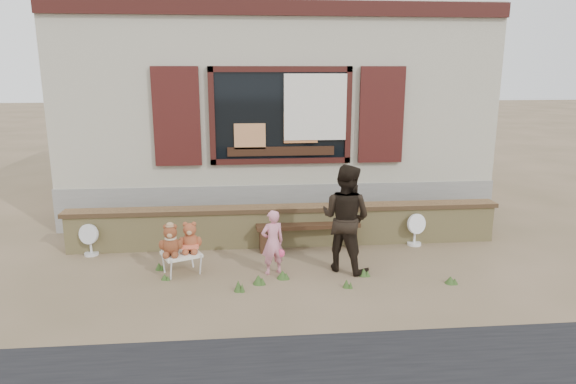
{
  "coord_description": "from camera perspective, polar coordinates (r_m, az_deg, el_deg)",
  "views": [
    {
      "loc": [
        -0.71,
        -7.07,
        2.85
      ],
      "look_at": [
        0.0,
        0.6,
        1.0
      ],
      "focal_mm": 32.0,
      "sensor_mm": 36.0,
      "label": 1
    }
  ],
  "objects": [
    {
      "name": "shopfront",
      "position": [
        11.61,
        -1.8,
        9.29
      ],
      "size": [
        8.04,
        5.13,
        4.0
      ],
      "color": "gray",
      "rests_on": "ground"
    },
    {
      "name": "fan_left",
      "position": [
        8.62,
        -21.12,
        -4.94
      ],
      "size": [
        0.33,
        0.22,
        0.51
      ],
      "rotation": [
        0.0,
        0.0,
        -0.31
      ],
      "color": "silver",
      "rests_on": "ground"
    },
    {
      "name": "teddy_bear_right",
      "position": [
        7.45,
        -10.83,
        -4.86
      ],
      "size": [
        0.42,
        0.39,
        0.45
      ],
      "primitive_type": null,
      "rotation": [
        0.0,
        0.0,
        0.41
      ],
      "color": "brown",
      "rests_on": "folding_chair"
    },
    {
      "name": "fan_right",
      "position": [
        8.75,
        13.93,
        -4.04
      ],
      "size": [
        0.35,
        0.23,
        0.54
      ],
      "rotation": [
        0.0,
        0.0,
        0.31
      ],
      "color": "white",
      "rests_on": "ground"
    },
    {
      "name": "adult",
      "position": [
        7.38,
        6.42,
        -2.89
      ],
      "size": [
        0.96,
        0.93,
        1.56
      ],
      "primitive_type": "imported",
      "rotation": [
        0.0,
        0.0,
        2.48
      ],
      "color": "black",
      "rests_on": "ground"
    },
    {
      "name": "grass_tufts",
      "position": [
        7.15,
        0.8,
        -9.46
      ],
      "size": [
        4.17,
        1.0,
        0.15
      ],
      "color": "#355321",
      "rests_on": "ground"
    },
    {
      "name": "teddy_bear_left",
      "position": [
        7.37,
        -12.9,
        -5.14
      ],
      "size": [
        0.42,
        0.4,
        0.45
      ],
      "primitive_type": null,
      "rotation": [
        0.0,
        0.0,
        0.41
      ],
      "color": "brown",
      "rests_on": "folding_chair"
    },
    {
      "name": "ground",
      "position": [
        7.66,
        0.42,
        -8.35
      ],
      "size": [
        80.0,
        80.0,
        0.0
      ],
      "primitive_type": "plane",
      "color": "brown",
      "rests_on": "ground"
    },
    {
      "name": "bench",
      "position": [
        8.34,
        2.2,
        -4.23
      ],
      "size": [
        1.69,
        0.44,
        0.43
      ],
      "rotation": [
        0.0,
        0.0,
        0.05
      ],
      "color": "#321F11",
      "rests_on": "ground"
    },
    {
      "name": "folding_chair",
      "position": [
        7.49,
        -11.77,
        -6.85
      ],
      "size": [
        0.64,
        0.61,
        0.31
      ],
      "rotation": [
        0.0,
        0.0,
        0.41
      ],
      "color": "white",
      "rests_on": "ground"
    },
    {
      "name": "child",
      "position": [
        7.28,
        -1.72,
        -5.6
      ],
      "size": [
        0.39,
        0.32,
        0.94
      ],
      "primitive_type": "imported",
      "rotation": [
        0.0,
        0.0,
        3.46
      ],
      "color": "pink",
      "rests_on": "ground"
    },
    {
      "name": "brick_wall",
      "position": [
        8.48,
        -0.25,
        -3.7
      ],
      "size": [
        7.1,
        0.36,
        0.67
      ],
      "color": "tan",
      "rests_on": "ground"
    }
  ]
}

